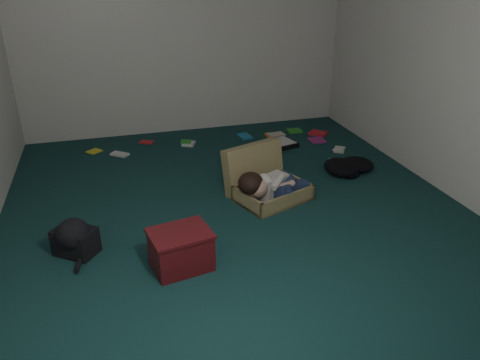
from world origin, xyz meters
TOP-DOWN VIEW (x-y plane):
  - floor at (0.00, 0.00)m, footprint 4.50×4.50m
  - wall_back at (0.00, 2.25)m, footprint 4.50×0.00m
  - wall_front at (0.00, -2.25)m, footprint 4.50×0.00m
  - wall_right at (2.00, 0.00)m, footprint 0.00×4.50m
  - suitcase at (0.33, 0.19)m, footprint 0.81×0.80m
  - person at (0.35, 0.02)m, footprint 0.70×0.36m
  - maroon_bin at (-0.61, -0.73)m, footprint 0.47×0.40m
  - backpack at (-1.34, -0.34)m, footprint 0.48×0.47m
  - clothing_pile at (1.41, 0.45)m, footprint 0.52×0.45m
  - paper_tray at (0.89, 1.35)m, footprint 0.48×0.41m
  - book_scatter at (0.54, 1.54)m, footprint 2.95×1.40m

SIDE VIEW (x-z plane):
  - floor at x=0.00m, z-range 0.00..0.00m
  - book_scatter at x=0.54m, z-range 0.00..0.02m
  - paper_tray at x=0.89m, z-range 0.00..0.06m
  - clothing_pile at x=1.41m, z-range 0.00..0.15m
  - backpack at x=-1.34m, z-range 0.00..0.22m
  - suitcase at x=0.33m, z-range -0.09..0.37m
  - maroon_bin at x=-0.61m, z-range 0.00..0.29m
  - person at x=0.35m, z-range 0.04..0.32m
  - wall_back at x=0.00m, z-range -0.95..3.55m
  - wall_front at x=0.00m, z-range -0.95..3.55m
  - wall_right at x=2.00m, z-range -0.95..3.55m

